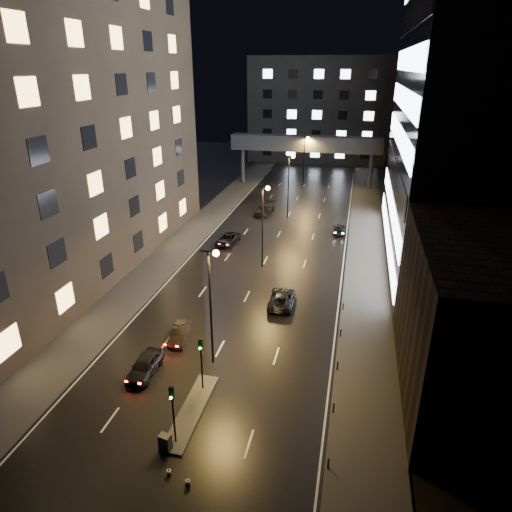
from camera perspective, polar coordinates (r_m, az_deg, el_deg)
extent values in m
plane|color=black|center=(67.04, 2.89, 2.75)|extent=(160.00, 160.00, 0.00)
cube|color=#383533|center=(65.65, -8.69, 2.14)|extent=(5.00, 110.00, 0.15)
cube|color=#383533|center=(61.56, 13.61, 0.32)|extent=(5.00, 110.00, 0.15)
cube|color=#2D2319|center=(56.74, -24.14, 17.98)|extent=(15.00, 48.00, 40.00)
cube|color=black|center=(36.71, 26.32, -7.27)|extent=(10.00, 18.00, 12.00)
cube|color=black|center=(59.94, 28.50, 19.84)|extent=(20.00, 36.00, 45.00)
cube|color=#333335|center=(121.03, 7.98, 17.63)|extent=(34.00, 14.00, 25.00)
cube|color=#333335|center=(93.83, 6.24, 13.80)|extent=(30.00, 3.00, 3.00)
cylinder|color=#333335|center=(97.02, -1.67, 11.22)|extent=(0.80, 0.80, 7.00)
cylinder|color=#333335|center=(94.19, 14.11, 10.20)|extent=(0.80, 0.80, 7.00)
cube|color=#383533|center=(34.73, -8.05, -18.63)|extent=(1.60, 8.00, 0.15)
cylinder|color=black|center=(35.40, -6.79, -13.84)|extent=(0.12, 0.12, 3.50)
cube|color=black|center=(34.14, -6.96, -10.87)|extent=(0.28, 0.22, 0.90)
sphere|color=#0CFF33|center=(34.19, -7.01, -11.39)|extent=(0.18, 0.18, 0.18)
cylinder|color=black|center=(31.47, -10.22, -19.58)|extent=(0.12, 0.12, 3.50)
cube|color=black|center=(30.05, -10.52, -16.47)|extent=(0.28, 0.22, 0.90)
sphere|color=#0CFF33|center=(30.12, -10.58, -17.04)|extent=(0.18, 0.18, 0.18)
cylinder|color=black|center=(30.85, 9.01, -24.35)|extent=(0.12, 0.12, 0.90)
cylinder|color=black|center=(34.46, 9.66, -18.31)|extent=(0.12, 0.12, 0.90)
cylinder|color=black|center=(38.39, 10.15, -13.46)|extent=(0.12, 0.12, 0.90)
cylinder|color=black|center=(42.55, 10.53, -9.54)|extent=(0.12, 0.12, 0.90)
cylinder|color=black|center=(46.87, 10.84, -6.32)|extent=(0.12, 0.12, 0.90)
cylinder|color=black|center=(36.57, -5.68, -6.69)|extent=(0.18, 0.18, 10.00)
cylinder|color=black|center=(34.40, -6.00, 0.58)|extent=(1.20, 0.12, 0.12)
sphere|color=#FF9E38|center=(34.26, -5.04, 0.34)|extent=(0.50, 0.50, 0.50)
cylinder|color=black|center=(54.24, 0.81, 3.48)|extent=(0.18, 0.18, 10.00)
cylinder|color=black|center=(52.80, 0.84, 8.61)|extent=(1.20, 0.12, 0.12)
sphere|color=#FF9E38|center=(52.71, 1.48, 8.47)|extent=(0.50, 0.50, 0.50)
cylinder|color=black|center=(73.13, 4.06, 8.53)|extent=(0.18, 0.18, 10.00)
cylinder|color=black|center=(72.07, 4.17, 12.39)|extent=(1.20, 0.12, 0.12)
sphere|color=#FF9E38|center=(72.00, 4.65, 12.28)|extent=(0.50, 0.50, 0.50)
cylinder|color=black|center=(92.48, 6.00, 11.48)|extent=(0.18, 0.18, 10.00)
cylinder|color=black|center=(91.64, 6.13, 14.55)|extent=(1.20, 0.12, 0.12)
sphere|color=#FF9E38|center=(91.59, 6.51, 14.46)|extent=(0.50, 0.50, 0.50)
imported|color=black|center=(38.46, -13.72, -13.16)|extent=(1.85, 4.49, 1.52)
imported|color=black|center=(42.11, -9.48, -9.51)|extent=(1.86, 4.07, 1.29)
imported|color=black|center=(63.09, -3.57, 2.09)|extent=(2.84, 5.18, 1.38)
imported|color=black|center=(75.95, 1.10, 5.85)|extent=(2.84, 5.82, 1.63)
imported|color=black|center=(47.20, 3.24, -5.30)|extent=(2.63, 5.38, 1.47)
imported|color=black|center=(68.34, 10.41, 3.36)|extent=(2.00, 4.49, 1.28)
cube|color=#454547|center=(31.97, -11.28, -21.84)|extent=(0.85, 0.67, 1.07)
cone|color=#F4380C|center=(30.20, -8.52, -26.13)|extent=(0.49, 0.49, 0.56)
cone|color=red|center=(30.88, -10.83, -24.93)|extent=(0.39, 0.39, 0.54)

